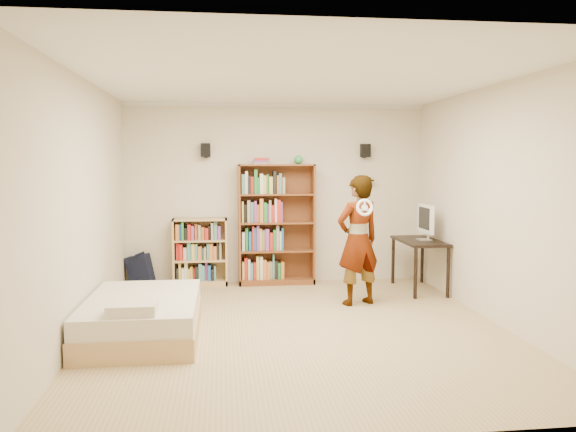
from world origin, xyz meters
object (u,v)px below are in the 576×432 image
object	(u,v)px
computer_desk	(419,265)
person	(358,240)
low_bookshelf	(200,252)
daybed	(143,312)
tall_bookshelf	(276,224)

from	to	relation	value
computer_desk	person	xyz separation A→B (m)	(-1.06, -0.68, 0.47)
low_bookshelf	daybed	distance (m)	2.49
low_bookshelf	person	size ratio (longest dim) A/B	0.60
daybed	person	size ratio (longest dim) A/B	1.06
person	daybed	bearing A→B (deg)	1.73
tall_bookshelf	low_bookshelf	size ratio (longest dim) A/B	1.80
tall_bookshelf	person	bearing A→B (deg)	-55.94
low_bookshelf	computer_desk	bearing A→B (deg)	-12.45
computer_desk	daybed	size ratio (longest dim) A/B	0.60
tall_bookshelf	daybed	world-z (taller)	tall_bookshelf
tall_bookshelf	computer_desk	xyz separation A→B (m)	(1.98, -0.67, -0.53)
tall_bookshelf	daybed	xyz separation A→B (m)	(-1.64, -2.41, -0.64)
low_bookshelf	computer_desk	distance (m)	3.19
computer_desk	daybed	bearing A→B (deg)	-154.40
computer_desk	tall_bookshelf	bearing A→B (deg)	161.27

